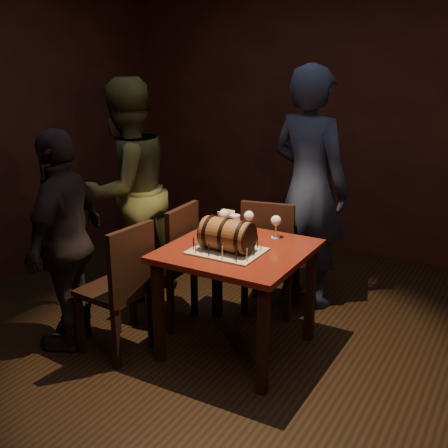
% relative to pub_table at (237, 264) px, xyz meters
% --- Properties ---
extents(room_shell, '(5.04, 5.04, 2.80)m').
position_rel_pub_table_xyz_m(room_shell, '(0.06, -0.19, 0.76)').
color(room_shell, black).
rests_on(room_shell, ground).
extents(pub_table, '(0.90, 0.90, 0.75)m').
position_rel_pub_table_xyz_m(pub_table, '(0.00, 0.00, 0.00)').
color(pub_table, '#4B130C').
rests_on(pub_table, ground).
extents(cake_board, '(0.45, 0.35, 0.01)m').
position_rel_pub_table_xyz_m(cake_board, '(-0.02, -0.10, 0.12)').
color(cake_board, '#A79A87').
rests_on(cake_board, pub_table).
extents(barrel_cake, '(0.38, 0.22, 0.22)m').
position_rel_pub_table_xyz_m(barrel_cake, '(-0.02, -0.10, 0.23)').
color(barrel_cake, brown).
rests_on(barrel_cake, cake_board).
extents(birthday_candles, '(0.40, 0.30, 0.09)m').
position_rel_pub_table_xyz_m(birthday_candles, '(-0.02, -0.10, 0.16)').
color(birthday_candles, '#E5D589').
rests_on(birthday_candles, cake_board).
extents(wine_glass_left, '(0.07, 0.07, 0.16)m').
position_rel_pub_table_xyz_m(wine_glass_left, '(-0.26, 0.27, 0.23)').
color(wine_glass_left, silver).
rests_on(wine_glass_left, pub_table).
extents(wine_glass_mid, '(0.07, 0.07, 0.16)m').
position_rel_pub_table_xyz_m(wine_glass_mid, '(-0.08, 0.32, 0.23)').
color(wine_glass_mid, silver).
rests_on(wine_glass_mid, pub_table).
extents(wine_glass_right, '(0.07, 0.07, 0.16)m').
position_rel_pub_table_xyz_m(wine_glass_right, '(0.13, 0.31, 0.23)').
color(wine_glass_right, silver).
rests_on(wine_glass_right, pub_table).
extents(pint_of_ale, '(0.07, 0.07, 0.15)m').
position_rel_pub_table_xyz_m(pint_of_ale, '(-0.14, 0.22, 0.18)').
color(pint_of_ale, silver).
rests_on(pint_of_ale, pub_table).
extents(menu_card, '(0.10, 0.05, 0.13)m').
position_rel_pub_table_xyz_m(menu_card, '(-0.27, 0.33, 0.17)').
color(menu_card, white).
rests_on(menu_card, pub_table).
extents(chair_back, '(0.48, 0.48, 0.93)m').
position_rel_pub_table_xyz_m(chair_back, '(-0.05, 0.61, -0.12)').
color(chair_back, black).
rests_on(chair_back, ground).
extents(chair_left_rear, '(0.42, 0.42, 0.93)m').
position_rel_pub_table_xyz_m(chair_left_rear, '(-0.62, 0.12, -0.12)').
color(chair_left_rear, black).
rests_on(chair_left_rear, ground).
extents(chair_left_front, '(0.43, 0.43, 0.93)m').
position_rel_pub_table_xyz_m(chair_left_front, '(-0.64, -0.43, -0.12)').
color(chair_left_front, black).
rests_on(chair_left_front, ground).
extents(person_back, '(0.79, 0.61, 1.90)m').
position_rel_pub_table_xyz_m(person_back, '(0.10, 1.00, 0.31)').
color(person_back, '#1B2237').
rests_on(person_back, ground).
extents(person_left_rear, '(0.84, 0.99, 1.80)m').
position_rel_pub_table_xyz_m(person_left_rear, '(-1.23, 0.37, 0.26)').
color(person_left_rear, '#424321').
rests_on(person_left_rear, ground).
extents(person_left_front, '(0.61, 0.96, 1.53)m').
position_rel_pub_table_xyz_m(person_left_front, '(-1.06, -0.48, 0.12)').
color(person_left_front, black).
rests_on(person_left_front, ground).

